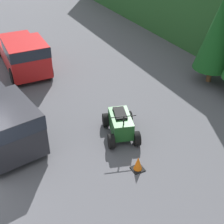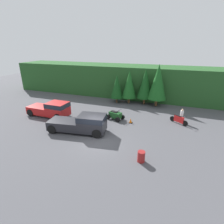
# 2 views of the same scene
# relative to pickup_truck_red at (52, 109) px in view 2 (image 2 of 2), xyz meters

# --- Properties ---
(ground_plane) EXTENTS (80.00, 80.00, 0.00)m
(ground_plane) POSITION_rel_pickup_truck_red_xyz_m (7.58, -3.34, -1.01)
(ground_plane) COLOR #4C4C51
(hillside_backdrop) EXTENTS (44.00, 6.00, 5.15)m
(hillside_backdrop) POSITION_rel_pickup_truck_red_xyz_m (7.58, 12.66, 1.56)
(hillside_backdrop) COLOR #235123
(hillside_backdrop) RESTS_ON ground_plane
(tree_left) EXTENTS (1.89, 1.89, 4.29)m
(tree_left) POSITION_rel_pickup_truck_red_xyz_m (5.75, 8.14, 1.51)
(tree_left) COLOR brown
(tree_left) RESTS_ON ground_plane
(tree_mid_left) EXTENTS (2.16, 2.16, 4.90)m
(tree_mid_left) POSITION_rel_pickup_truck_red_xyz_m (7.56, 8.57, 1.87)
(tree_mid_left) COLOR brown
(tree_mid_left) RESTS_ON ground_plane
(tree_mid_right) EXTENTS (2.30, 2.30, 5.22)m
(tree_mid_right) POSITION_rel_pickup_truck_red_xyz_m (9.85, 8.94, 2.06)
(tree_mid_right) COLOR brown
(tree_mid_right) RESTS_ON ground_plane
(tree_right) EXTENTS (2.63, 2.63, 5.97)m
(tree_right) POSITION_rel_pickup_truck_red_xyz_m (11.66, 8.53, 2.50)
(tree_right) COLOR brown
(tree_right) RESTS_ON ground_plane
(pickup_truck_red) EXTENTS (5.39, 2.21, 1.92)m
(pickup_truck_red) POSITION_rel_pickup_truck_red_xyz_m (0.00, 0.00, 0.00)
(pickup_truck_red) COLOR red
(pickup_truck_red) RESTS_ON ground_plane
(pickup_truck_second) EXTENTS (6.11, 2.90, 1.92)m
(pickup_truck_second) POSITION_rel_pickup_truck_red_xyz_m (5.60, -2.39, 0.00)
(pickup_truck_second) COLOR #232328
(pickup_truck_second) RESTS_ON ground_plane
(dirt_bike) EXTENTS (1.93, 1.35, 1.16)m
(dirt_bike) POSITION_rel_pickup_truck_red_xyz_m (14.83, 3.10, -0.54)
(dirt_bike) COLOR black
(dirt_bike) RESTS_ON ground_plane
(quad_atv) EXTENTS (2.25, 1.74, 1.26)m
(quad_atv) POSITION_rel_pickup_truck_red_xyz_m (7.65, 1.86, -0.52)
(quad_atv) COLOR black
(quad_atv) RESTS_ON ground_plane
(rider_person) EXTENTS (0.46, 0.46, 1.68)m
(rider_person) POSITION_rel_pickup_truck_red_xyz_m (15.08, 3.47, -0.10)
(rider_person) COLOR black
(rider_person) RESTS_ON ground_plane
(traffic_cone) EXTENTS (0.42, 0.42, 0.55)m
(traffic_cone) POSITION_rel_pickup_truck_red_xyz_m (9.66, 1.46, -0.76)
(traffic_cone) COLOR black
(traffic_cone) RESTS_ON ground_plane
(steel_barrel) EXTENTS (0.58, 0.58, 0.88)m
(steel_barrel) POSITION_rel_pickup_truck_red_xyz_m (12.16, -5.19, -0.57)
(steel_barrel) COLOR maroon
(steel_barrel) RESTS_ON ground_plane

